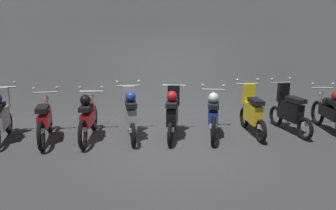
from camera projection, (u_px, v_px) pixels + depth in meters
The scene contains 11 objects.
ground_plane at pixel (175, 147), 7.07m from camera, with size 80.00×80.00×0.00m, color #424244.
back_wall at pixel (165, 56), 9.39m from camera, with size 16.00×0.30×3.39m, color gray.
motorbike_slot_0 at pixel (1, 116), 7.34m from camera, with size 0.58×1.67×1.29m.
motorbike_slot_1 at pixel (45, 119), 7.39m from camera, with size 0.58×1.94×1.15m.
motorbike_slot_2 at pixel (88, 117), 7.47m from camera, with size 0.59×1.95×1.15m.
motorbike_slot_3 at pixel (130, 114), 7.53m from camera, with size 0.59×1.68×1.29m.
motorbike_slot_4 at pixel (172, 114), 7.57m from camera, with size 0.56×1.67×1.18m.
motorbike_slot_5 at pixel (213, 114), 7.70m from camera, with size 0.63×1.93×1.15m.
motorbike_slot_6 at pixel (252, 113), 7.82m from camera, with size 0.59×1.68×1.29m.
motorbike_slot_7 at pixel (289, 111), 7.97m from camera, with size 0.59×1.67×1.29m.
motorbike_slot_8 at pixel (331, 112), 7.92m from camera, with size 0.59×1.95×1.15m.
Camera 1 is at (-0.69, -6.62, 2.56)m, focal length 34.90 mm.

